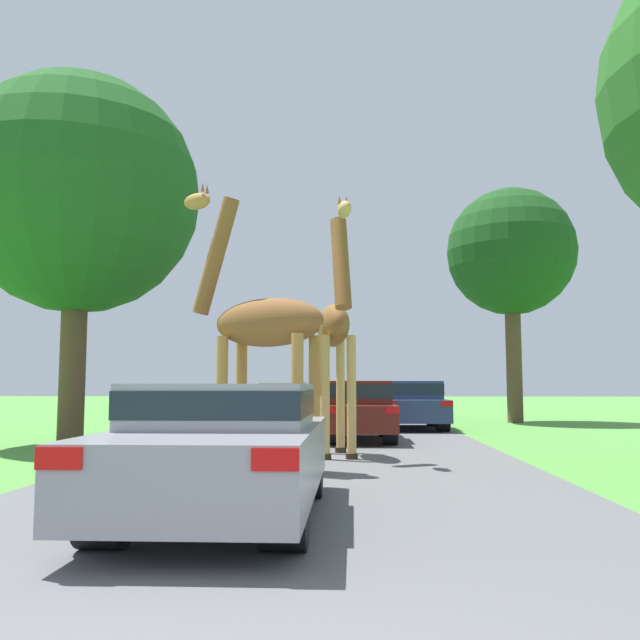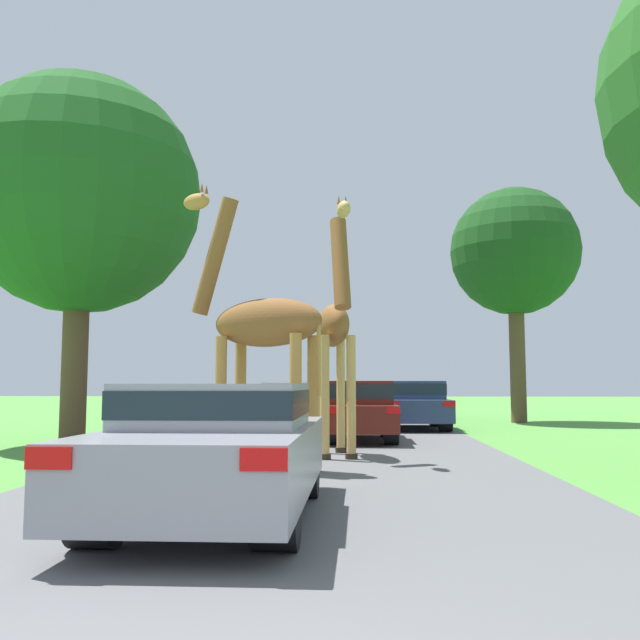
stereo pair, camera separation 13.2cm
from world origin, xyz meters
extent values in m
cube|color=#5B5B5E|center=(0.00, 30.00, 0.00)|extent=(7.62, 120.00, 0.00)
cylinder|color=tan|center=(0.68, 10.98, 1.17)|extent=(0.18, 0.18, 2.34)
cylinder|color=#2D2319|center=(0.68, 10.98, 0.05)|extent=(0.23, 0.23, 0.11)
cylinder|color=tan|center=(0.18, 10.89, 1.17)|extent=(0.18, 0.18, 2.34)
cylinder|color=#2D2319|center=(0.18, 10.89, 0.05)|extent=(0.23, 0.23, 0.11)
cylinder|color=tan|center=(0.45, 12.19, 1.17)|extent=(0.18, 0.18, 2.34)
cylinder|color=#2D2319|center=(0.45, 12.19, 0.05)|extent=(0.23, 0.23, 0.11)
cylinder|color=tan|center=(-0.05, 12.10, 1.17)|extent=(0.18, 0.18, 2.34)
cylinder|color=#2D2319|center=(-0.05, 12.10, 0.05)|extent=(0.23, 0.23, 0.11)
ellipsoid|color=brown|center=(0.31, 11.54, 2.58)|extent=(0.92, 1.84, 0.85)
cylinder|color=brown|center=(0.49, 10.61, 3.69)|extent=(0.47, 0.91, 1.85)
ellipsoid|color=tan|center=(0.56, 10.22, 4.61)|extent=(0.34, 0.59, 0.30)
cylinder|color=tan|center=(0.16, 12.36, 1.93)|extent=(0.06, 0.06, 1.29)
cone|color=brown|center=(0.60, 10.40, 4.84)|extent=(0.07, 0.07, 0.16)
cone|color=brown|center=(0.47, 10.37, 4.84)|extent=(0.07, 0.07, 0.16)
cylinder|color=#B77F3D|center=(-1.47, 9.25, 1.10)|extent=(0.19, 0.19, 2.21)
cylinder|color=#2D2319|center=(-1.47, 9.25, 0.06)|extent=(0.25, 0.25, 0.11)
cylinder|color=#B77F3D|center=(-1.23, 9.77, 1.10)|extent=(0.19, 0.19, 2.21)
cylinder|color=#2D2319|center=(-1.23, 9.77, 0.06)|extent=(0.25, 0.25, 0.11)
cylinder|color=#B77F3D|center=(-0.17, 8.65, 1.10)|extent=(0.19, 0.19, 2.21)
cylinder|color=#2D2319|center=(-0.17, 8.65, 0.06)|extent=(0.25, 0.25, 0.11)
cylinder|color=#B77F3D|center=(0.07, 9.17, 1.10)|extent=(0.19, 0.19, 2.21)
cylinder|color=#2D2319|center=(0.07, 9.17, 0.06)|extent=(0.25, 0.25, 0.11)
ellipsoid|color=brown|center=(-0.70, 9.21, 2.43)|extent=(2.15, 1.48, 0.81)
cylinder|color=brown|center=(-1.70, 9.67, 3.65)|extent=(0.95, 0.64, 2.08)
ellipsoid|color=#B77F3D|center=(-2.09, 9.85, 4.69)|extent=(0.61, 0.45, 0.30)
cylinder|color=#B77F3D|center=(0.19, 8.80, 1.83)|extent=(0.07, 0.07, 1.22)
cone|color=brown|center=(-1.97, 9.72, 4.92)|extent=(0.07, 0.07, 0.16)
cone|color=brown|center=(-1.91, 9.84, 4.92)|extent=(0.07, 0.07, 0.16)
cube|color=gray|center=(-0.66, 5.23, 0.61)|extent=(1.95, 4.50, 0.69)
cube|color=gray|center=(-0.66, 5.23, 1.18)|extent=(1.75, 2.03, 0.45)
cube|color=#19232D|center=(-0.66, 5.23, 1.21)|extent=(1.77, 2.05, 0.27)
cube|color=red|center=(-1.46, 2.97, 0.86)|extent=(0.35, 0.03, 0.17)
cube|color=red|center=(0.14, 2.97, 0.86)|extent=(0.35, 0.03, 0.17)
cylinder|color=black|center=(-1.44, 6.58, 0.32)|extent=(0.39, 0.63, 0.63)
cylinder|color=black|center=(0.12, 6.58, 0.32)|extent=(0.39, 0.63, 0.63)
cylinder|color=black|center=(-1.44, 3.88, 0.32)|extent=(0.39, 0.63, 0.63)
cylinder|color=black|center=(0.12, 3.88, 0.32)|extent=(0.39, 0.63, 0.63)
cube|color=navy|center=(2.61, 19.96, 0.61)|extent=(1.97, 4.26, 0.67)
cube|color=navy|center=(2.61, 19.96, 1.23)|extent=(1.77, 1.92, 0.57)
cube|color=#19232D|center=(2.61, 19.96, 1.26)|extent=(1.79, 1.94, 0.34)
cube|color=red|center=(1.81, 17.82, 0.85)|extent=(0.35, 0.03, 0.16)
cube|color=red|center=(3.42, 17.82, 0.85)|extent=(0.35, 0.03, 0.16)
cylinder|color=black|center=(1.83, 21.24, 0.32)|extent=(0.39, 0.64, 0.64)
cylinder|color=black|center=(3.40, 21.24, 0.32)|extent=(0.39, 0.64, 0.64)
cylinder|color=black|center=(1.83, 18.68, 0.32)|extent=(0.39, 0.64, 0.64)
cylinder|color=black|center=(3.40, 18.68, 0.32)|extent=(0.39, 0.64, 0.64)
cube|color=silver|center=(-2.03, 24.82, 0.63)|extent=(1.96, 4.29, 0.68)
cube|color=silver|center=(-2.03, 24.82, 1.24)|extent=(1.76, 1.93, 0.56)
cube|color=#19232D|center=(-2.03, 24.82, 1.27)|extent=(1.78, 1.95, 0.34)
cube|color=red|center=(-2.83, 22.67, 0.87)|extent=(0.35, 0.03, 0.16)
cube|color=red|center=(-1.23, 22.67, 0.87)|extent=(0.35, 0.03, 0.16)
cylinder|color=black|center=(-2.81, 26.11, 0.34)|extent=(0.39, 0.67, 0.67)
cylinder|color=black|center=(-1.25, 26.11, 0.34)|extent=(0.39, 0.67, 0.67)
cylinder|color=black|center=(-2.81, 23.54, 0.34)|extent=(0.39, 0.67, 0.67)
cylinder|color=black|center=(-1.25, 23.54, 0.34)|extent=(0.39, 0.67, 0.67)
cube|color=#561914|center=(0.88, 15.27, 0.60)|extent=(1.72, 3.94, 0.63)
cube|color=#561914|center=(0.88, 15.27, 1.20)|extent=(1.55, 1.77, 0.57)
cube|color=#19232D|center=(0.88, 15.27, 1.23)|extent=(1.57, 1.79, 0.34)
cube|color=red|center=(0.17, 13.29, 0.83)|extent=(0.31, 0.03, 0.15)
cube|color=red|center=(1.59, 13.29, 0.83)|extent=(0.31, 0.03, 0.15)
cylinder|color=black|center=(0.19, 16.45, 0.34)|extent=(0.34, 0.68, 0.68)
cylinder|color=black|center=(1.57, 16.45, 0.34)|extent=(0.34, 0.68, 0.68)
cylinder|color=black|center=(0.19, 14.09, 0.34)|extent=(0.34, 0.68, 0.68)
cylinder|color=black|center=(1.57, 14.09, 0.34)|extent=(0.34, 0.68, 0.68)
cube|color=black|center=(3.00, 27.34, 0.56)|extent=(1.76, 4.76, 0.55)
cube|color=black|center=(3.00, 27.34, 1.12)|extent=(1.59, 2.14, 0.58)
cube|color=#19232D|center=(3.00, 27.34, 1.15)|extent=(1.61, 2.16, 0.35)
cube|color=red|center=(2.28, 24.95, 0.75)|extent=(0.32, 0.03, 0.13)
cube|color=red|center=(3.73, 24.95, 0.75)|extent=(0.32, 0.03, 0.13)
cylinder|color=black|center=(2.30, 28.77, 0.33)|extent=(0.35, 0.67, 0.67)
cylinder|color=black|center=(3.71, 28.77, 0.33)|extent=(0.35, 0.67, 0.67)
cylinder|color=black|center=(2.30, 25.91, 0.33)|extent=(0.35, 0.67, 0.67)
cylinder|color=black|center=(3.71, 25.91, 0.33)|extent=(0.35, 0.67, 0.67)
cube|color=maroon|center=(-2.25, 19.32, 0.58)|extent=(1.81, 4.46, 0.62)
cube|color=maroon|center=(-2.25, 19.32, 1.12)|extent=(1.63, 2.01, 0.46)
cube|color=#19232D|center=(-2.25, 19.32, 1.15)|extent=(1.65, 2.03, 0.28)
cube|color=red|center=(-2.99, 17.08, 0.80)|extent=(0.33, 0.03, 0.15)
cube|color=red|center=(-1.51, 17.08, 0.80)|extent=(0.33, 0.03, 0.15)
cylinder|color=black|center=(-2.97, 20.66, 0.32)|extent=(0.36, 0.64, 0.64)
cylinder|color=black|center=(-1.53, 20.66, 0.32)|extent=(0.36, 0.64, 0.64)
cylinder|color=black|center=(-2.97, 17.98, 0.32)|extent=(0.36, 0.64, 0.64)
cylinder|color=black|center=(-1.53, 17.98, 0.32)|extent=(0.36, 0.64, 0.64)
cylinder|color=brown|center=(-5.95, 13.83, 2.58)|extent=(0.60, 0.60, 5.16)
sphere|color=#1E561E|center=(-5.95, 13.83, 6.03)|extent=(5.82, 5.82, 5.82)
cylinder|color=brown|center=(6.74, 23.67, 2.86)|extent=(0.58, 0.58, 5.71)
sphere|color=#194719|center=(6.74, 23.67, 6.44)|extent=(4.82, 4.82, 4.82)
camera|label=1|loc=(0.70, -1.98, 1.40)|focal=38.00mm
camera|label=2|loc=(0.83, -1.97, 1.40)|focal=38.00mm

